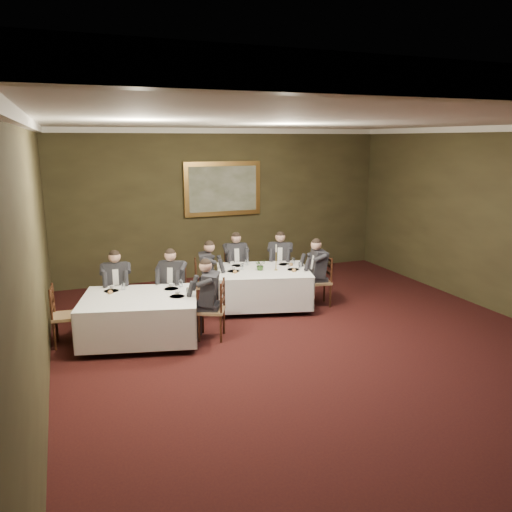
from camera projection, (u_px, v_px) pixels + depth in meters
ground at (325, 353)px, 7.79m from camera, size 10.00×10.00×0.00m
ceiling at (333, 121)px, 6.99m from camera, size 8.00×10.00×0.10m
back_wall at (225, 204)px, 11.92m from camera, size 8.00×0.10×3.50m
left_wall at (35, 268)px, 5.97m from camera, size 0.10×10.00×3.50m
crown_molding at (333, 125)px, 7.00m from camera, size 8.00×10.00×0.12m
table_main at (263, 285)px, 9.82m from camera, size 2.08×1.78×0.67m
table_second at (140, 315)px, 8.14m from camera, size 2.14×1.82×0.67m
chair_main_backleft at (236, 281)px, 10.70m from camera, size 0.49×0.47×1.00m
diner_main_backleft at (236, 271)px, 10.63m from camera, size 0.46×0.53×1.35m
chair_main_backright at (280, 280)px, 10.80m from camera, size 0.58×0.57×1.00m
diner_main_backright at (280, 270)px, 10.73m from camera, size 0.58×0.61×1.35m
chair_main_endleft at (206, 295)px, 9.74m from camera, size 0.51×0.52×1.00m
diner_main_endleft at (206, 284)px, 9.69m from camera, size 0.56×0.50×1.35m
chair_main_endright at (319, 291)px, 9.98m from camera, size 0.49×0.51×1.00m
diner_main_endright at (319, 280)px, 9.92m from camera, size 0.55×0.48×1.35m
chair_sec_backleft at (118, 307)px, 9.04m from camera, size 0.49×0.47×1.00m
diner_sec_backleft at (117, 295)px, 8.97m from camera, size 0.45×0.52×1.35m
chair_sec_backright at (174, 305)px, 9.16m from camera, size 0.59×0.58×1.00m
diner_sec_backright at (173, 293)px, 9.09m from camera, size 0.58×0.61×1.35m
chair_sec_endright at (212, 322)px, 8.32m from camera, size 0.57×0.58×1.00m
diner_sec_endright at (211, 309)px, 8.26m from camera, size 0.60×0.57×1.35m
chair_sec_endleft at (67, 328)px, 8.04m from camera, size 0.46×0.47×1.00m
centerpiece at (260, 264)px, 9.69m from camera, size 0.25×0.23×0.23m
candlestick at (276, 260)px, 9.67m from camera, size 0.08×0.08×0.53m
place_setting_table_main at (239, 263)px, 10.09m from camera, size 0.33×0.31×0.14m
place_setting_table_second at (114, 288)px, 8.42m from camera, size 0.33×0.31×0.14m
painting at (223, 189)px, 11.76m from camera, size 1.87×0.09×1.27m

